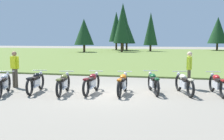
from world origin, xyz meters
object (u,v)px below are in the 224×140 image
object	(u,v)px
motorcycle_maroon	(92,83)
motorcycle_red	(217,84)
motorcycle_silver	(4,83)
motorcycle_cream	(184,83)
rider_near_row_end	(189,68)
motorcycle_olive	(63,83)
motorcycle_british_green	(153,83)
motorcycle_black	(36,82)
motorcycle_orange	(123,83)
rider_checking_bike	(15,67)

from	to	relation	value
motorcycle_maroon	motorcycle_red	world-z (taller)	same
motorcycle_red	motorcycle_silver	bearing A→B (deg)	-168.01
motorcycle_cream	rider_near_row_end	bearing A→B (deg)	79.12
motorcycle_olive	motorcycle_silver	bearing A→B (deg)	-166.03
motorcycle_red	rider_near_row_end	distance (m)	1.61
motorcycle_cream	motorcycle_british_green	bearing A→B (deg)	-176.97
motorcycle_silver	motorcycle_red	distance (m)	8.60
motorcycle_black	motorcycle_orange	bearing A→B (deg)	6.66
motorcycle_olive	motorcycle_maroon	size ratio (longest dim) A/B	0.99
motorcycle_silver	motorcycle_black	xyz separation A→B (m)	(1.07, 0.63, 0.00)
motorcycle_orange	rider_near_row_end	distance (m)	3.28
motorcycle_british_green	motorcycle_orange	bearing A→B (deg)	-156.42
motorcycle_cream	rider_near_row_end	xyz separation A→B (m)	(0.24, 1.25, 0.51)
motorcycle_cream	motorcycle_black	bearing A→B (deg)	-170.52
motorcycle_maroon	motorcycle_orange	distance (m)	1.27
motorcycle_orange	motorcycle_cream	world-z (taller)	same
motorcycle_british_green	motorcycle_cream	xyz separation A→B (m)	(1.24, 0.07, 0.00)
motorcycle_cream	rider_near_row_end	distance (m)	1.37
motorcycle_cream	rider_near_row_end	size ratio (longest dim) A/B	1.21
motorcycle_british_green	motorcycle_red	bearing A→B (deg)	4.82
motorcycle_black	motorcycle_olive	xyz separation A→B (m)	(1.26, -0.05, 0.00)
motorcycle_maroon	motorcycle_orange	bearing A→B (deg)	4.99
motorcycle_olive	motorcycle_maroon	distance (m)	1.15
motorcycle_silver	motorcycle_maroon	world-z (taller)	same
motorcycle_orange	rider_checking_bike	xyz separation A→B (m)	(-5.09, 0.38, 0.51)
motorcycle_maroon	motorcycle_cream	bearing A→B (deg)	10.69
motorcycle_olive	motorcycle_cream	size ratio (longest dim) A/B	1.03
motorcycle_maroon	motorcycle_orange	size ratio (longest dim) A/B	1.00
rider_near_row_end	motorcycle_red	bearing A→B (deg)	-46.51
motorcycle_olive	motorcycle_orange	world-z (taller)	same
motorcycle_black	motorcycle_olive	distance (m)	1.27
motorcycle_silver	motorcycle_black	bearing A→B (deg)	30.41
rider_checking_bike	motorcycle_cream	bearing A→B (deg)	1.61
motorcycle_british_green	rider_checking_bike	size ratio (longest dim) A/B	1.23
motorcycle_black	motorcycle_maroon	bearing A→B (deg)	7.56
motorcycle_black	motorcycle_british_green	size ratio (longest dim) A/B	1.02
motorcycle_maroon	motorcycle_black	bearing A→B (deg)	-172.44
motorcycle_silver	motorcycle_maroon	distance (m)	3.55
motorcycle_olive	motorcycle_orange	xyz separation A→B (m)	(2.36, 0.47, 0.00)
motorcycle_black	motorcycle_olive	world-z (taller)	same
rider_near_row_end	motorcycle_british_green	bearing A→B (deg)	-138.23
motorcycle_cream	motorcycle_maroon	bearing A→B (deg)	-169.31
motorcycle_black	motorcycle_red	bearing A→B (deg)	8.96
motorcycle_orange	rider_checking_bike	size ratio (longest dim) A/B	1.26
motorcycle_british_green	motorcycle_cream	size ratio (longest dim) A/B	1.01
motorcycle_silver	motorcycle_cream	xyz separation A→B (m)	(7.13, 1.64, 0.00)
motorcycle_olive	motorcycle_cream	world-z (taller)	same
motorcycle_black	rider_checking_bike	bearing A→B (deg)	151.44
motorcycle_orange	motorcycle_red	world-z (taller)	same
motorcycle_silver	rider_checking_bike	bearing A→B (deg)	105.59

